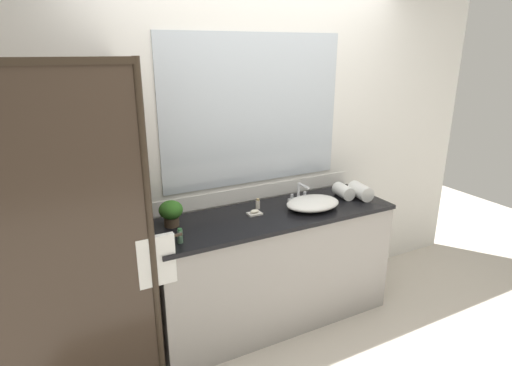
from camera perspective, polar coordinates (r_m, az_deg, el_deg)
ground_plane at (r=3.44m, az=2.33°, el=-18.14°), size 8.00×8.00×0.00m
wall_back_with_mirror at (r=3.16m, az=-0.45°, el=4.84°), size 4.40×0.06×2.60m
vanity_cabinet at (r=3.20m, az=2.35°, el=-11.54°), size 1.80×0.58×0.90m
shower_enclosure at (r=2.44m, az=-22.24°, el=-7.89°), size 1.20×0.59×2.00m
sink_basin at (r=3.10m, az=7.84°, el=-2.78°), size 0.42×0.31×0.08m
faucet at (r=3.24m, az=6.00°, el=-1.56°), size 0.17×0.16×0.15m
potted_plant at (r=2.81m, az=-11.66°, el=-3.91°), size 0.16×0.16×0.18m
soap_dish at (r=2.96m, az=-0.19°, el=-4.10°), size 0.10×0.07×0.04m
amenity_bottle_shampoo at (r=3.06m, az=0.26°, el=-2.91°), size 0.03×0.03×0.08m
amenity_bottle_conditioner at (r=2.58m, az=-10.43°, el=-7.20°), size 0.03×0.03×0.09m
rolled_towel_near_edge at (r=3.37m, az=14.24°, el=-1.11°), size 0.15×0.22×0.12m
rolled_towel_middle at (r=3.36m, az=11.99°, el=-1.12°), size 0.13×0.19×0.10m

